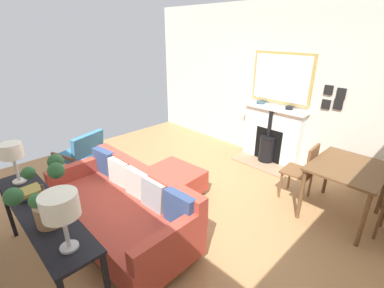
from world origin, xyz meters
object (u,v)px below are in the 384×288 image
Objects in this scene: ottoman at (175,180)px; console_table at (42,216)px; fireplace at (271,137)px; table_lamp_near_end at (12,153)px; mantel_bowl_near at (261,102)px; potted_plant at (43,197)px; dining_chair_near_fireplace at (304,168)px; dining_table at (348,173)px; sofa at (123,209)px; mantel_bowl_far at (289,108)px; armchair_accent at (83,151)px; table_lamp_far_end at (60,207)px; book_stack at (30,192)px.

console_table reaches higher than ottoman.
fireplace is at bearing 177.46° from console_table.
table_lamp_near_end is at bearing -90.00° from console_table.
potted_plant is (3.95, 0.42, -0.03)m from mantel_bowl_near.
dining_table is at bearing 89.39° from dining_chair_near_fireplace.
mantel_bowl_far is at bearing 171.99° from sofa.
potted_plant is (1.14, 2.04, 0.61)m from armchair_accent.
table_lamp_far_end is (1.85, 0.90, 0.91)m from ottoman.
book_stack is (-0.01, -0.59, -0.23)m from potted_plant.
armchair_accent is 1.87m from book_stack.
sofa is 4.44× the size of table_lamp_near_end.
sofa is at bearing 80.33° from armchair_accent.
ottoman is 1.42× the size of potted_plant.
table_lamp_far_end is (0.83, 0.69, 0.81)m from sofa.
potted_plant is (0.84, 0.29, 0.70)m from sofa.
sofa is at bearing -179.85° from console_table.
table_lamp_far_end is 1.05m from book_stack.
table_lamp_far_end is (3.91, 0.52, 0.69)m from fireplace.
book_stack reaches higher than console_table.
table_lamp_near_end is (3.94, -0.56, 0.05)m from mantel_bowl_near.
console_table is 0.46m from potted_plant.
potted_plant reaches higher than table_lamp_far_end.
dining_chair_near_fireplace is (-0.01, -0.55, -0.14)m from dining_table.
armchair_accent is at bearing -29.94° from mantel_bowl_near.
mantel_bowl_near is 0.09× the size of console_table.
table_lamp_far_end reaches higher than console_table.
book_stack is at bearing -2.82° from ottoman.
table_lamp_near_end is at bearing -89.20° from book_stack.
console_table is at bearing 90.00° from table_lamp_near_end.
dining_table is at bearing 142.22° from sofa.
fireplace is 1.32m from dining_chair_near_fireplace.
potted_plant is at bearing 88.55° from console_table.
potted_plant is 0.66× the size of dining_chair_near_fireplace.
mantel_bowl_near reaches higher than book_stack.
table_lamp_far_end reaches higher than sofa.
potted_plant is at bearing 60.84° from armchair_accent.
table_lamp_far_end is at bearing 90.00° from table_lamp_near_end.
mantel_bowl_far is (-0.03, 0.26, 0.62)m from fireplace.
potted_plant is 0.60× the size of dining_table.
table_lamp_near_end is (1.85, -0.48, 0.89)m from ottoman.
dining_table is at bearing 154.76° from potted_plant.
sofa is 0.99m from book_stack.
fireplace is 3.09m from sofa.
mantel_bowl_near is 0.28× the size of potted_plant.
mantel_bowl_far is (0.00, 0.57, 0.01)m from mantel_bowl_near.
armchair_accent is 1.38× the size of potted_plant.
potted_plant is (3.92, 0.11, 0.58)m from fireplace.
ottoman is at bearing -57.85° from dining_table.
armchair_accent is at bearing -114.82° from table_lamp_far_end.
sofa is 2.33× the size of dining_chair_near_fireplace.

